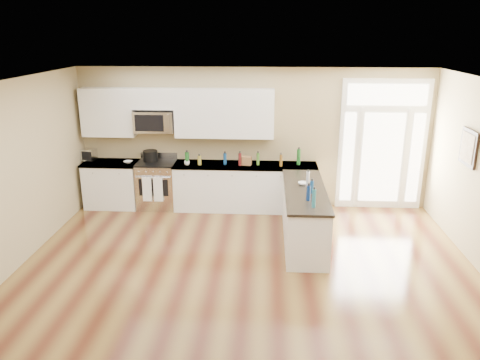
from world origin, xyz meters
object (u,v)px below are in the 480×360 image
at_px(kitchen_range, 157,185).
at_px(stockpot, 150,155).
at_px(peninsula_cabinet, 304,217).
at_px(toaster_oven, 89,155).

relative_size(kitchen_range, stockpot, 3.67).
xyz_separation_m(peninsula_cabinet, toaster_oven, (-4.28, 1.56, 0.62)).
distance_m(peninsula_cabinet, toaster_oven, 4.59).
bearing_deg(peninsula_cabinet, stockpot, 152.62).
xyz_separation_m(kitchen_range, stockpot, (-0.13, 0.11, 0.58)).
relative_size(peninsula_cabinet, kitchen_range, 2.15).
height_order(kitchen_range, stockpot, stockpot).
distance_m(kitchen_range, stockpot, 0.61).
height_order(peninsula_cabinet, toaster_oven, toaster_oven).
bearing_deg(stockpot, kitchen_range, -38.49).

